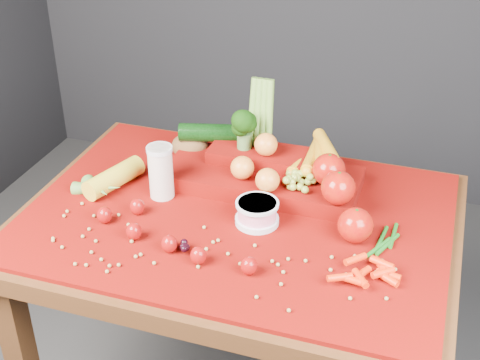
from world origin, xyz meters
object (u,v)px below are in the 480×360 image
(table, at_px, (238,248))
(produce_mound, at_px, (275,168))
(yogurt_bowl, at_px, (257,212))
(milk_glass, at_px, (161,170))

(table, relative_size, produce_mound, 1.85)
(table, bearing_deg, produce_mound, 70.47)
(table, relative_size, yogurt_bowl, 10.07)
(yogurt_bowl, relative_size, produce_mound, 0.18)
(produce_mound, bearing_deg, milk_glass, -153.84)
(milk_glass, distance_m, produce_mound, 0.30)
(yogurt_bowl, distance_m, produce_mound, 0.18)
(milk_glass, xyz_separation_m, produce_mound, (0.27, 0.13, -0.02))
(yogurt_bowl, bearing_deg, milk_glass, 171.24)
(milk_glass, bearing_deg, table, -5.12)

